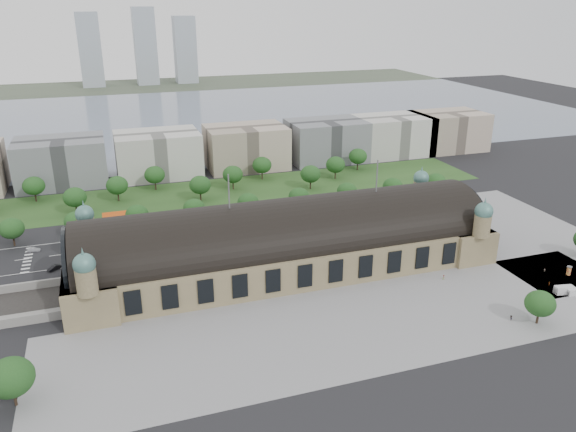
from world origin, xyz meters
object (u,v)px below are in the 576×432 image
object	(u,v)px
traffic_car_4	(236,240)
parked_car_1	(151,256)
traffic_car_5	(342,212)
parked_car_2	(151,255)
pedestrian_4	(511,318)
parked_car_5	(166,253)
pedestrian_2	(545,270)
pedestrian_1	(549,284)
petrol_station	(122,216)
parked_car_0	(54,268)
parked_car_6	(190,250)
parked_car_3	(164,253)
bus_mid	(323,229)
advertising_column	(569,271)
traffic_car_6	(401,214)
bus_east	(334,226)
bus_west	(241,237)
parked_car_4	(138,258)
pedestrian_0	(444,277)
traffic_car_1	(34,250)
van_south	(574,292)
traffic_car_2	(112,251)
traffic_car_3	(166,238)

from	to	relation	value
traffic_car_4	parked_car_1	distance (m)	34.53
traffic_car_5	parked_car_2	distance (m)	89.81
parked_car_2	pedestrian_4	xyz separation A→B (m)	(99.09, -81.24, 0.08)
parked_car_5	pedestrian_2	distance (m)	139.46
pedestrian_1	pedestrian_2	xyz separation A→B (m)	(6.16, 9.07, -0.13)
petrol_station	traffic_car_5	xyz separation A→B (m)	(96.00, -20.78, -2.17)
petrol_station	parked_car_0	bearing A→B (deg)	-122.93
parked_car_2	pedestrian_2	distance (m)	144.65
parked_car_6	traffic_car_4	bearing A→B (deg)	73.91
parked_car_3	bus_mid	world-z (taller)	bus_mid
petrol_station	traffic_car_4	xyz separation A→B (m)	(42.42, -36.60, -2.29)
advertising_column	pedestrian_2	xyz separation A→B (m)	(-6.32, 4.63, -0.99)
traffic_car_6	pedestrian_1	xyz separation A→B (m)	(14.30, -76.01, 0.20)
bus_east	parked_car_5	bearing A→B (deg)	92.51
bus_west	parked_car_3	bearing A→B (deg)	97.86
traffic_car_5	advertising_column	distance (m)	96.72
parked_car_6	parked_car_1	bearing A→B (deg)	-116.93
parked_car_4	bus_east	world-z (taller)	bus_east
traffic_car_4	pedestrian_1	xyz separation A→B (m)	(92.31, -70.65, 0.24)
parked_car_0	petrol_station	bearing A→B (deg)	110.97
traffic_car_5	pedestrian_0	world-z (taller)	pedestrian_0
bus_east	pedestrian_0	distance (m)	56.63
petrol_station	traffic_car_6	distance (m)	124.44
traffic_car_4	parked_car_2	xyz separation A→B (m)	(-34.09, -3.68, 0.15)
traffic_car_1	pedestrian_0	xyz separation A→B (m)	(137.57, -71.10, 0.10)
bus_mid	traffic_car_1	bearing A→B (deg)	75.66
pedestrian_1	van_south	bearing A→B (deg)	-143.97
bus_mid	parked_car_2	bearing A→B (deg)	86.07
parked_car_0	pedestrian_2	size ratio (longest dim) A/B	3.24
parked_car_5	advertising_column	size ratio (longest dim) A/B	1.70
traffic_car_2	pedestrian_0	world-z (taller)	pedestrian_0
traffic_car_4	pedestrian_2	world-z (taller)	pedestrian_2
traffic_car_3	pedestrian_4	xyz separation A→B (m)	(91.86, -96.16, 0.09)
bus_east	advertising_column	size ratio (longest dim) A/B	3.99
parked_car_0	bus_mid	distance (m)	105.69
pedestrian_4	parked_car_4	bearing A→B (deg)	-105.25
parked_car_6	pedestrian_1	world-z (taller)	pedestrian_1
traffic_car_5	bus_west	bearing A→B (deg)	110.79
van_south	parked_car_0	bearing A→B (deg)	163.58
parked_car_3	parked_car_5	distance (m)	0.81
parked_car_1	parked_car_3	xyz separation A→B (m)	(5.12, 0.00, 0.16)
parked_car_4	parked_car_2	bearing A→B (deg)	72.66
traffic_car_1	traffic_car_3	size ratio (longest dim) A/B	0.83
parked_car_3	van_south	bearing A→B (deg)	35.07
traffic_car_2	pedestrian_4	distance (m)	144.55
traffic_car_6	pedestrian_4	world-z (taller)	pedestrian_4
traffic_car_4	van_south	distance (m)	123.49
traffic_car_2	parked_car_1	bearing A→B (deg)	50.27
traffic_car_6	bus_east	world-z (taller)	bus_east
traffic_car_2	advertising_column	size ratio (longest dim) A/B	1.43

